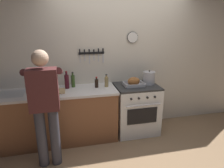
{
  "coord_description": "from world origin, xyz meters",
  "views": [
    {
      "loc": [
        -0.98,
        -2.23,
        1.98
      ],
      "look_at": [
        -0.27,
        0.85,
        1.0
      ],
      "focal_mm": 32.21,
      "sensor_mm": 36.0,
      "label": 1
    }
  ],
  "objects_px": {
    "stock_pot": "(149,78)",
    "person_cook": "(45,103)",
    "cutting_board": "(54,91)",
    "bottle_vinegar": "(106,82)",
    "stove": "(136,109)",
    "roasting_pan": "(134,82)",
    "bottle_wine_red": "(67,81)",
    "bottle_soy_sauce": "(97,83)",
    "bottle_olive_oil": "(73,81)"
  },
  "relations": [
    {
      "from": "stock_pot",
      "to": "person_cook",
      "type": "bearing_deg",
      "value": -160.01
    },
    {
      "from": "cutting_board",
      "to": "bottle_vinegar",
      "type": "relative_size",
      "value": 1.62
    },
    {
      "from": "stove",
      "to": "roasting_pan",
      "type": "distance_m",
      "value": 0.52
    },
    {
      "from": "stove",
      "to": "cutting_board",
      "type": "bearing_deg",
      "value": -178.72
    },
    {
      "from": "cutting_board",
      "to": "bottle_wine_red",
      "type": "distance_m",
      "value": 0.29
    },
    {
      "from": "bottle_vinegar",
      "to": "bottle_soy_sauce",
      "type": "bearing_deg",
      "value": 179.94
    },
    {
      "from": "roasting_pan",
      "to": "bottle_wine_red",
      "type": "relative_size",
      "value": 1.17
    },
    {
      "from": "stock_pot",
      "to": "bottle_olive_oil",
      "type": "bearing_deg",
      "value": 174.88
    },
    {
      "from": "stock_pot",
      "to": "bottle_wine_red",
      "type": "distance_m",
      "value": 1.46
    },
    {
      "from": "roasting_pan",
      "to": "bottle_olive_oil",
      "type": "relative_size",
      "value": 1.33
    },
    {
      "from": "bottle_wine_red",
      "to": "bottle_soy_sauce",
      "type": "relative_size",
      "value": 1.6
    },
    {
      "from": "cutting_board",
      "to": "person_cook",
      "type": "bearing_deg",
      "value": -98.58
    },
    {
      "from": "stock_pot",
      "to": "cutting_board",
      "type": "height_order",
      "value": "stock_pot"
    },
    {
      "from": "stove",
      "to": "bottle_soy_sauce",
      "type": "distance_m",
      "value": 0.89
    },
    {
      "from": "stove",
      "to": "stock_pot",
      "type": "xyz_separation_m",
      "value": [
        0.24,
        0.05,
        0.56
      ]
    },
    {
      "from": "person_cook",
      "to": "cutting_board",
      "type": "xyz_separation_m",
      "value": [
        0.08,
        0.56,
        -0.04
      ]
    },
    {
      "from": "stove",
      "to": "bottle_olive_oil",
      "type": "distance_m",
      "value": 1.25
    },
    {
      "from": "bottle_soy_sauce",
      "to": "bottle_olive_oil",
      "type": "xyz_separation_m",
      "value": [
        -0.39,
        0.11,
        0.03
      ]
    },
    {
      "from": "bottle_wine_red",
      "to": "bottle_vinegar",
      "type": "distance_m",
      "value": 0.67
    },
    {
      "from": "cutting_board",
      "to": "bottle_vinegar",
      "type": "bearing_deg",
      "value": 5.53
    },
    {
      "from": "roasting_pan",
      "to": "bottle_wine_red",
      "type": "xyz_separation_m",
      "value": [
        -1.15,
        0.13,
        0.06
      ]
    },
    {
      "from": "stove",
      "to": "bottle_olive_oil",
      "type": "relative_size",
      "value": 3.41
    },
    {
      "from": "bottle_soy_sauce",
      "to": "bottle_olive_oil",
      "type": "distance_m",
      "value": 0.41
    },
    {
      "from": "bottle_soy_sauce",
      "to": "bottle_vinegar",
      "type": "height_order",
      "value": "bottle_vinegar"
    },
    {
      "from": "person_cook",
      "to": "bottle_vinegar",
      "type": "height_order",
      "value": "person_cook"
    },
    {
      "from": "roasting_pan",
      "to": "cutting_board",
      "type": "distance_m",
      "value": 1.36
    },
    {
      "from": "cutting_board",
      "to": "bottle_wine_red",
      "type": "bearing_deg",
      "value": 34.16
    },
    {
      "from": "roasting_pan",
      "to": "bottle_wine_red",
      "type": "bearing_deg",
      "value": 173.36
    },
    {
      "from": "cutting_board",
      "to": "bottle_soy_sauce",
      "type": "bearing_deg",
      "value": 6.87
    },
    {
      "from": "stock_pot",
      "to": "bottle_vinegar",
      "type": "relative_size",
      "value": 1.14
    },
    {
      "from": "cutting_board",
      "to": "roasting_pan",
      "type": "bearing_deg",
      "value": 0.6
    },
    {
      "from": "roasting_pan",
      "to": "bottle_olive_oil",
      "type": "xyz_separation_m",
      "value": [
        -1.04,
        0.19,
        0.04
      ]
    },
    {
      "from": "stove",
      "to": "person_cook",
      "type": "distance_m",
      "value": 1.7
    },
    {
      "from": "stove",
      "to": "stock_pot",
      "type": "distance_m",
      "value": 0.62
    },
    {
      "from": "cutting_board",
      "to": "stock_pot",
      "type": "bearing_deg",
      "value": 2.71
    },
    {
      "from": "bottle_soy_sauce",
      "to": "bottle_vinegar",
      "type": "xyz_separation_m",
      "value": [
        0.17,
        -0.0,
        0.02
      ]
    },
    {
      "from": "cutting_board",
      "to": "bottle_soy_sauce",
      "type": "distance_m",
      "value": 0.72
    },
    {
      "from": "bottle_soy_sauce",
      "to": "bottle_vinegar",
      "type": "bearing_deg",
      "value": -0.06
    },
    {
      "from": "stock_pot",
      "to": "bottle_wine_red",
      "type": "height_order",
      "value": "bottle_wine_red"
    },
    {
      "from": "roasting_pan",
      "to": "bottle_olive_oil",
      "type": "distance_m",
      "value": 1.06
    },
    {
      "from": "person_cook",
      "to": "roasting_pan",
      "type": "xyz_separation_m",
      "value": [
        1.45,
        0.58,
        0.02
      ]
    },
    {
      "from": "bottle_wine_red",
      "to": "cutting_board",
      "type": "bearing_deg",
      "value": -145.84
    },
    {
      "from": "stock_pot",
      "to": "bottle_olive_oil",
      "type": "distance_m",
      "value": 1.36
    },
    {
      "from": "roasting_pan",
      "to": "bottle_soy_sauce",
      "type": "bearing_deg",
      "value": 173.66
    },
    {
      "from": "stock_pot",
      "to": "bottle_soy_sauce",
      "type": "distance_m",
      "value": 0.96
    },
    {
      "from": "cutting_board",
      "to": "bottle_soy_sauce",
      "type": "relative_size",
      "value": 1.92
    },
    {
      "from": "stove",
      "to": "stock_pot",
      "type": "relative_size",
      "value": 3.54
    },
    {
      "from": "roasting_pan",
      "to": "stock_pot",
      "type": "relative_size",
      "value": 1.38
    },
    {
      "from": "stock_pot",
      "to": "stove",
      "type": "bearing_deg",
      "value": -169.03
    },
    {
      "from": "bottle_vinegar",
      "to": "roasting_pan",
      "type": "bearing_deg",
      "value": -8.6
    }
  ]
}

